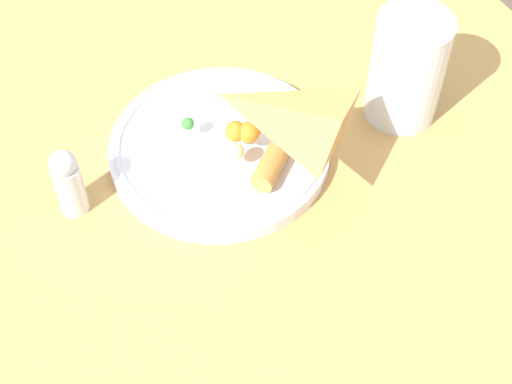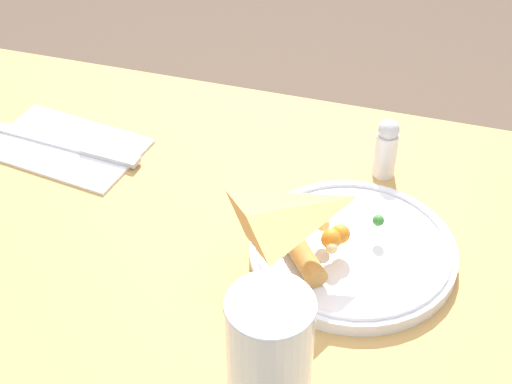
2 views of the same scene
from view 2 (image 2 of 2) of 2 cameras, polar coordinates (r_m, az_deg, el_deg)
name	(u,v)px [view 2 (image 2 of 2)]	position (r m, az deg, el deg)	size (l,w,h in m)	color
dining_table	(277,347)	(0.95, 1.56, -11.21)	(1.20, 0.74, 0.75)	tan
plate_pizza	(351,248)	(0.89, 6.91, -4.08)	(0.23, 0.23, 0.05)	white
milk_glass	(269,355)	(0.73, 0.99, -11.74)	(0.08, 0.08, 0.13)	white
napkin_folded	(67,147)	(1.08, -13.60, 3.20)	(0.22, 0.15, 0.00)	white
butter_knife	(74,146)	(1.07, -13.11, 3.26)	(0.22, 0.04, 0.01)	#B2B2B7
salt_shaker	(386,148)	(1.00, 9.45, 3.20)	(0.03, 0.03, 0.08)	silver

